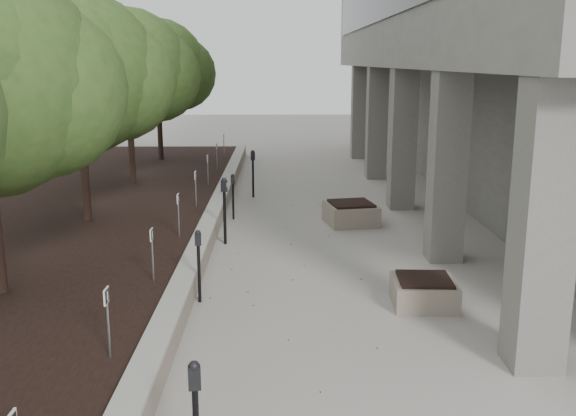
{
  "coord_description": "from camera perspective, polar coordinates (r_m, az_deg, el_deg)",
  "views": [
    {
      "loc": [
        -0.13,
        -7.3,
        4.18
      ],
      "look_at": [
        0.06,
        6.27,
        1.08
      ],
      "focal_mm": 40.16,
      "sensor_mm": 36.0,
      "label": 1
    }
  ],
  "objects": [
    {
      "name": "planter_back",
      "position": [
        16.99,
        5.59,
        -0.44
      ],
      "size": [
        1.46,
        1.46,
        0.58
      ],
      "primitive_type": null,
      "rotation": [
        0.0,
        0.0,
        0.19
      ],
      "color": "gray",
      "rests_on": "ground"
    },
    {
      "name": "parking_sign_3",
      "position": [
        11.51,
        -11.91,
        -4.1
      ],
      "size": [
        0.04,
        0.22,
        0.96
      ],
      "primitive_type": null,
      "color": "black",
      "rests_on": "planting_bed"
    },
    {
      "name": "parking_sign_5",
      "position": [
        17.26,
        -8.17,
        1.7
      ],
      "size": [
        0.04,
        0.22,
        0.96
      ],
      "primitive_type": null,
      "color": "black",
      "rests_on": "planting_bed"
    },
    {
      "name": "planting_bed",
      "position": [
        17.62,
        -18.52,
        -0.88
      ],
      "size": [
        7.0,
        26.0,
        0.4
      ],
      "primitive_type": "cube",
      "color": "black",
      "rests_on": "ground"
    },
    {
      "name": "crabapple_tree_5",
      "position": [
        25.75,
        -11.43,
        10.24
      ],
      "size": [
        4.6,
        4.0,
        5.44
      ],
      "primitive_type": null,
      "color": "#2F4D1D",
      "rests_on": "planting_bed"
    },
    {
      "name": "parking_meter_5",
      "position": [
        20.17,
        -3.12,
        3.04
      ],
      "size": [
        0.17,
        0.13,
        1.5
      ],
      "primitive_type": null,
      "rotation": [
        0.0,
        0.0,
        0.2
      ],
      "color": "black",
      "rests_on": "ground"
    },
    {
      "name": "parking_sign_6",
      "position": [
        20.2,
        -7.11,
        3.34
      ],
      "size": [
        0.04,
        0.22,
        0.96
      ],
      "primitive_type": null,
      "color": "black",
      "rests_on": "planting_bed"
    },
    {
      "name": "berry_scatter",
      "position": [
        12.99,
        -0.62,
        -5.87
      ],
      "size": [
        3.3,
        14.1,
        0.02
      ],
      "primitive_type": null,
      "color": "maroon",
      "rests_on": "ground"
    },
    {
      "name": "parking_sign_7",
      "position": [
        23.14,
        -6.31,
        4.57
      ],
      "size": [
        0.04,
        0.22,
        0.96
      ],
      "primitive_type": null,
      "color": "black",
      "rests_on": "planting_bed"
    },
    {
      "name": "parking_sign_4",
      "position": [
        14.36,
        -9.66,
        -0.62
      ],
      "size": [
        0.04,
        0.22,
        0.96
      ],
      "primitive_type": null,
      "color": "black",
      "rests_on": "planting_bed"
    },
    {
      "name": "retaining_wall",
      "position": [
        16.85,
        -6.54,
        -0.72
      ],
      "size": [
        0.39,
        26.0,
        0.5
      ],
      "primitive_type": null,
      "color": "gray",
      "rests_on": "ground"
    },
    {
      "name": "parking_sign_2",
      "position": [
        8.75,
        -15.64,
        -9.79
      ],
      "size": [
        0.04,
        0.22,
        0.96
      ],
      "primitive_type": null,
      "color": "black",
      "rests_on": "planting_bed"
    },
    {
      "name": "ground",
      "position": [
        8.41,
        0.22,
        -16.93
      ],
      "size": [
        90.0,
        90.0,
        0.0
      ],
      "primitive_type": "plane",
      "color": "#A29D95",
      "rests_on": "ground"
    },
    {
      "name": "parking_meter_2",
      "position": [
        11.46,
        -7.9,
        -5.14
      ],
      "size": [
        0.14,
        0.11,
        1.33
      ],
      "primitive_type": null,
      "rotation": [
        0.0,
        0.0,
        0.12
      ],
      "color": "black",
      "rests_on": "ground"
    },
    {
      "name": "planter_front",
      "position": [
        11.6,
        11.94,
        -7.23
      ],
      "size": [
        1.13,
        1.13,
        0.5
      ],
      "primitive_type": null,
      "rotation": [
        0.0,
        0.0,
        -0.05
      ],
      "color": "gray",
      "rests_on": "ground"
    },
    {
      "name": "crabapple_tree_3",
      "position": [
        16.03,
        -17.93,
        8.45
      ],
      "size": [
        4.6,
        4.0,
        5.44
      ],
      "primitive_type": null,
      "color": "#2F4D1D",
      "rests_on": "planting_bed"
    },
    {
      "name": "parking_meter_4",
      "position": [
        17.38,
        -4.89,
        1.0
      ],
      "size": [
        0.13,
        0.1,
        1.25
      ],
      "primitive_type": null,
      "rotation": [
        0.0,
        0.0,
        0.11
      ],
      "color": "black",
      "rests_on": "ground"
    },
    {
      "name": "parking_meter_3",
      "position": [
        15.0,
        -5.63,
        -0.27
      ],
      "size": [
        0.18,
        0.15,
        1.58
      ],
      "primitive_type": null,
      "rotation": [
        0.0,
        0.0,
        -0.27
      ],
      "color": "black",
      "rests_on": "ground"
    },
    {
      "name": "parking_sign_8",
      "position": [
        26.1,
        -5.7,
        5.52
      ],
      "size": [
        0.04,
        0.22,
        0.96
      ],
      "primitive_type": null,
      "color": "black",
      "rests_on": "planting_bed"
    },
    {
      "name": "crabapple_tree_4",
      "position": [
        20.86,
        -13.93,
        9.57
      ],
      "size": [
        4.6,
        4.0,
        5.44
      ],
      "primitive_type": null,
      "color": "#2F4D1D",
      "rests_on": "planting_bed"
    }
  ]
}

